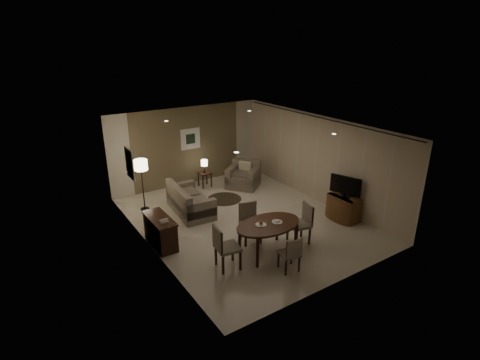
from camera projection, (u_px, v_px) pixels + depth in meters
room_shell at (236, 171)px, 10.49m from camera, size 5.50×7.00×2.70m
taupe_accent at (188, 146)px, 12.89m from camera, size 3.96×0.03×2.70m
curtain_wall at (316, 160)px, 11.56m from camera, size 0.08×6.70×2.58m
curtain_rod at (319, 117)px, 11.08m from camera, size 0.03×6.80×0.03m
art_back_frame at (190, 139)px, 12.84m from camera, size 0.72×0.03×0.72m
art_back_canvas at (191, 139)px, 12.82m from camera, size 0.34×0.01×0.34m
art_left_frame at (130, 164)px, 9.54m from camera, size 0.03×0.60×0.80m
art_left_canvas at (130, 164)px, 9.54m from camera, size 0.01×0.46×0.64m
downlight_nl at (236, 152)px, 7.57m from camera, size 0.10×0.10×0.01m
downlight_nr at (334, 134)px, 9.01m from camera, size 0.10×0.10×0.01m
downlight_fl at (166, 121)px, 10.38m from camera, size 0.10×0.10×0.01m
downlight_fr at (249, 111)px, 11.82m from camera, size 0.10×0.10×0.01m
console_desk at (160, 231)px, 9.25m from camera, size 0.48×1.20×0.75m
telephone at (164, 221)px, 8.86m from camera, size 0.20×0.14×0.09m
tv_cabinet at (344, 208)px, 10.59m from camera, size 0.48×0.90×0.70m
flat_tv at (346, 186)px, 10.34m from camera, size 0.36×0.85×0.60m
dining_table at (268, 238)px, 8.90m from camera, size 1.66×1.04×0.78m
chair_near at (289, 253)px, 8.23m from camera, size 0.47×0.47×0.84m
chair_far at (251, 224)px, 9.35m from camera, size 0.59×0.59×1.00m
chair_left at (228, 247)px, 8.28m from camera, size 0.57×0.57×1.04m
chair_right at (299, 224)px, 9.32m from camera, size 0.58×0.58×1.01m
plate_a at (261, 225)px, 8.71m from camera, size 0.26×0.26×0.02m
plate_b at (277, 222)px, 8.83m from camera, size 0.26×0.26×0.02m
fruit_apple at (261, 223)px, 8.69m from camera, size 0.09×0.09×0.09m
napkin at (277, 221)px, 8.83m from camera, size 0.12×0.08×0.03m
round_rug at (224, 199)px, 12.02m from camera, size 1.09×1.09×0.01m
sofa at (190, 199)px, 10.99m from camera, size 1.86×1.04×0.84m
armchair at (243, 175)px, 12.84m from camera, size 1.36×1.37×0.89m
side_table at (205, 179)px, 12.94m from camera, size 0.41×0.41×0.52m
table_lamp at (204, 166)px, 12.76m from camera, size 0.22×0.22×0.50m
floor_lamp at (143, 185)px, 11.02m from camera, size 0.40×0.40×1.57m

